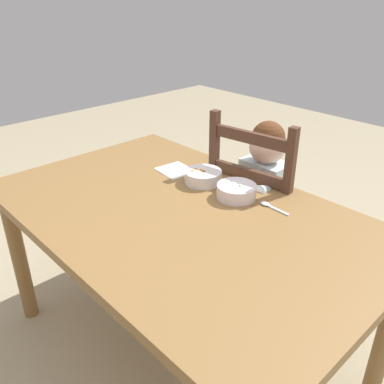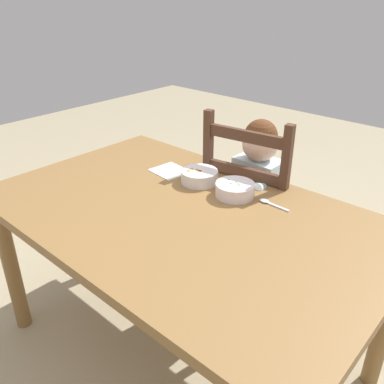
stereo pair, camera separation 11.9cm
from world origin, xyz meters
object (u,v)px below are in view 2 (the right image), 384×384
Objects in this scene: bowl_of_carrots at (199,176)px; spoon at (269,203)px; dining_chair at (253,216)px; child_figure at (254,187)px; dining_table at (182,230)px; bowl_of_peas at (235,189)px.

bowl_of_carrots is 0.34m from spoon.
child_figure is at bearing -148.57° from dining_chair.
child_figure reaches higher than spoon.
dining_table is 11.40× the size of spoon.
child_figure is at bearing 132.86° from spoon.
dining_chair is 7.50× the size of spoon.
bowl_of_peas reaches higher than dining_table.
child_figure is 0.33m from bowl_of_peas.
bowl_of_peas is (0.09, -0.30, 0.29)m from dining_chair.
dining_table is at bearing -88.64° from dining_chair.
bowl_of_peas and bowl_of_carrots have the same top height.
dining_chair is 0.42m from bowl_of_peas.
bowl_of_peas is at bearing 0.02° from bowl_of_carrots.
bowl_of_peas is at bearing 72.15° from dining_table.
dining_chair is 0.43m from bowl_of_carrots.
bowl_of_carrots is 1.19× the size of spoon.
child_figure is at bearing 71.54° from bowl_of_carrots.
dining_chair is at bearing 131.44° from spoon.
dining_table is 9.59× the size of bowl_of_carrots.
dining_chair is at bearing 106.85° from bowl_of_peas.
dining_chair reaches higher than spoon.
spoon is at bearing 5.77° from bowl_of_carrots.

